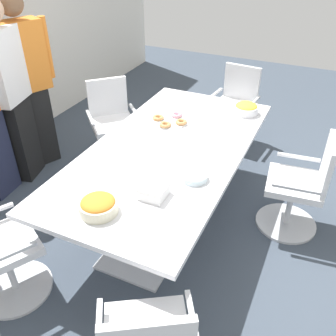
{
  "coord_description": "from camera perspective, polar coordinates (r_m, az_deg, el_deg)",
  "views": [
    {
      "loc": [
        -2.42,
        -1.12,
        2.33
      ],
      "look_at": [
        0.0,
        0.0,
        0.55
      ],
      "focal_mm": 39.79,
      "sensor_mm": 36.0,
      "label": 1
    }
  ],
  "objects": [
    {
      "name": "office_chair_1",
      "position": [
        4.66,
        10.13,
        8.79
      ],
      "size": [
        0.6,
        0.6,
        0.91
      ],
      "rotation": [
        0.0,
        0.0,
        1.46
      ],
      "color": "silver",
      "rests_on": "ground"
    },
    {
      "name": "person_standing_3",
      "position": [
        4.17,
        -20.73,
        12.3
      ],
      "size": [
        0.59,
        0.38,
        1.82
      ],
      "rotation": [
        0.0,
        0.0,
        -3.55
      ],
      "color": "black",
      "rests_on": "ground"
    },
    {
      "name": "office_chair_0",
      "position": [
        3.39,
        19.57,
        -3.17
      ],
      "size": [
        0.6,
        0.6,
        0.91
      ],
      "rotation": [
        0.0,
        0.0,
        0.11
      ],
      "color": "silver",
      "rests_on": "ground"
    },
    {
      "name": "office_chair_2",
      "position": [
        4.23,
        -8.45,
        6.3
      ],
      "size": [
        0.76,
        0.76,
        0.91
      ],
      "rotation": [
        0.0,
        0.0,
        -3.92
      ],
      "color": "silver",
      "rests_on": "ground"
    },
    {
      "name": "plate_stack",
      "position": [
        2.72,
        4.04,
        -1.29
      ],
      "size": [
        0.2,
        0.2,
        0.05
      ],
      "color": "white",
      "rests_on": "conference_table"
    },
    {
      "name": "conference_table",
      "position": [
        3.17,
        0.0,
        1.13
      ],
      "size": [
        2.4,
        1.2,
        0.75
      ],
      "color": "silver",
      "rests_on": "ground"
    },
    {
      "name": "person_standing_2",
      "position": [
        3.96,
        -23.05,
        10.68
      ],
      "size": [
        0.61,
        0.33,
        1.81
      ],
      "rotation": [
        0.0,
        0.0,
        -2.88
      ],
      "color": "black",
      "rests_on": "ground"
    },
    {
      "name": "snack_bowl_chips_yellow",
      "position": [
        3.74,
        11.88,
        8.95
      ],
      "size": [
        0.24,
        0.24,
        0.11
      ],
      "color": "white",
      "rests_on": "conference_table"
    },
    {
      "name": "napkin_pile",
      "position": [
        2.54,
        -2.2,
        -3.55
      ],
      "size": [
        0.18,
        0.18,
        0.09
      ],
      "primitive_type": "cube",
      "color": "white",
      "rests_on": "conference_table"
    },
    {
      "name": "donut_platter",
      "position": [
        3.51,
        0.33,
        7.3
      ],
      "size": [
        0.34,
        0.34,
        0.04
      ],
      "color": "white",
      "rests_on": "conference_table"
    },
    {
      "name": "snack_bowl_chips_orange",
      "position": [
        2.44,
        -10.64,
        -5.62
      ],
      "size": [
        0.25,
        0.25,
        0.11
      ],
      "color": "beige",
      "rests_on": "conference_table"
    },
    {
      "name": "ground_plane",
      "position": [
        3.55,
        0.0,
        -7.48
      ],
      "size": [
        10.0,
        10.0,
        0.01
      ],
      "primitive_type": "cube",
      "color": "#3D4754"
    }
  ]
}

